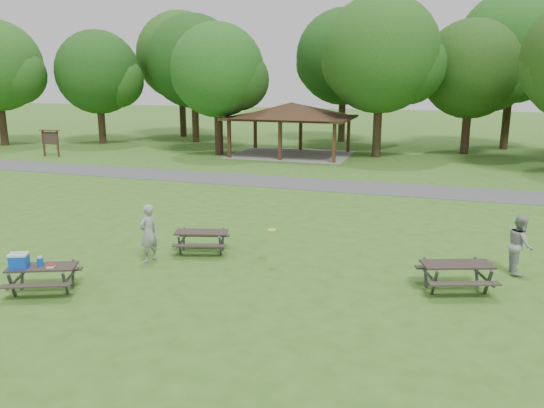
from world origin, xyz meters
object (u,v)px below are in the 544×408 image
Objects in this scene: picnic_table_middle at (202,236)px; frisbee_catcher at (520,244)px; frisbee_thrower at (148,233)px; picnic_table_near at (35,268)px.

picnic_table_middle is 1.15× the size of frisbee_catcher.
frisbee_thrower is at bearing -132.74° from picnic_table_middle.
frisbee_thrower is at bearing 63.17° from picnic_table_near.
frisbee_catcher is (9.53, 1.13, 0.33)m from picnic_table_middle.
frisbee_catcher reaches higher than picnic_table_near.
picnic_table_near is 5.14m from picnic_table_middle.
picnic_table_near is 1.18× the size of frisbee_thrower.
frisbee_catcher is at bearing 24.07° from picnic_table_near.
picnic_table_near is at bearing 108.37° from frisbee_catcher.
frisbee_thrower is at bearing 96.93° from frisbee_catcher.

